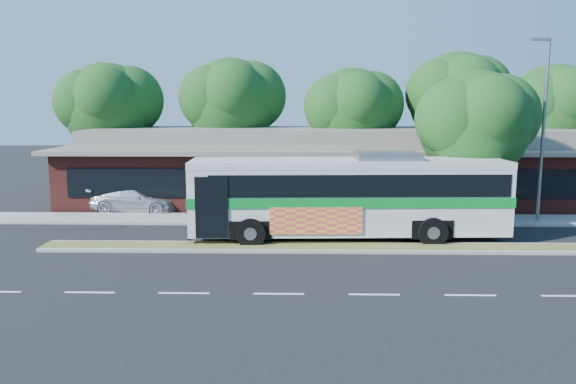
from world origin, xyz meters
name	(u,v)px	position (x,y,z in m)	size (l,w,h in m)	color
ground	(358,253)	(0.00, 0.00, 0.00)	(120.00, 120.00, 0.00)	black
median_strip	(357,247)	(0.00, 0.60, 0.07)	(26.00, 1.10, 0.15)	brown
sidewalk	(345,219)	(0.00, 6.40, 0.06)	(44.00, 2.60, 0.12)	gray
parking_lot	(33,207)	(-18.00, 10.00, 0.01)	(14.00, 12.00, 0.01)	black
plaza_building	(338,166)	(0.00, 12.99, 2.13)	(33.20, 11.20, 4.45)	#5B211C
lamp_post	(543,125)	(9.56, 6.00, 4.90)	(0.93, 0.18, 9.07)	slate
tree_bg_a	(115,105)	(-14.58, 15.14, 5.87)	(6.47, 5.80, 8.63)	black
tree_bg_b	(238,101)	(-6.57, 16.14, 6.14)	(6.69, 6.00, 9.00)	black
tree_bg_c	(358,109)	(1.40, 15.13, 5.59)	(6.24, 5.60, 8.26)	black
tree_bg_d	(462,97)	(8.45, 16.15, 6.42)	(6.91, 6.20, 9.37)	black
tree_bg_e	(559,107)	(14.42, 15.14, 5.74)	(6.47, 5.80, 8.50)	black
transit_bus	(349,191)	(-0.19, 2.40, 2.14)	(13.83, 3.63, 3.85)	silver
sedan	(135,199)	(-11.53, 8.54, 0.70)	(1.97, 4.85, 1.41)	silver
sidewalk_tree	(481,122)	(6.38, 5.43, 5.05)	(5.87, 5.26, 7.56)	black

